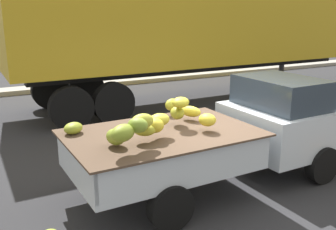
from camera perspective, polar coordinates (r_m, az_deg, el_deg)
ground at (r=6.63m, az=7.29°, el=-10.06°), size 220.00×220.00×0.00m
curb_strip at (r=14.86m, az=-13.56°, el=4.28°), size 80.00×0.80×0.16m
pickup_truck at (r=6.85m, az=13.62°, el=-1.61°), size 5.03×1.97×1.70m
semi_trailer at (r=12.26m, az=5.55°, el=13.95°), size 12.03×2.74×3.95m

